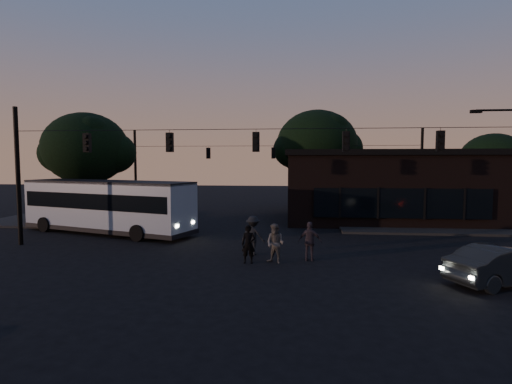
# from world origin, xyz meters

# --- Properties ---
(ground) EXTENTS (120.00, 120.00, 0.00)m
(ground) POSITION_xyz_m (0.00, 0.00, 0.00)
(ground) COLOR black
(ground) RESTS_ON ground
(sidewalk_far_right) EXTENTS (14.00, 10.00, 0.15)m
(sidewalk_far_right) POSITION_xyz_m (12.00, 14.00, 0.07)
(sidewalk_far_right) COLOR black
(sidewalk_far_right) RESTS_ON ground
(sidewalk_far_left) EXTENTS (14.00, 10.00, 0.15)m
(sidewalk_far_left) POSITION_xyz_m (-14.00, 14.00, 0.07)
(sidewalk_far_left) COLOR black
(sidewalk_far_left) RESTS_ON ground
(building) EXTENTS (15.40, 10.41, 5.40)m
(building) POSITION_xyz_m (9.00, 15.97, 2.71)
(building) COLOR black
(building) RESTS_ON ground
(tree_behind) EXTENTS (7.60, 7.60, 9.43)m
(tree_behind) POSITION_xyz_m (4.00, 22.00, 6.19)
(tree_behind) COLOR black
(tree_behind) RESTS_ON ground
(tree_right) EXTENTS (5.20, 5.20, 6.86)m
(tree_right) POSITION_xyz_m (18.00, 18.00, 4.63)
(tree_right) COLOR black
(tree_right) RESTS_ON ground
(tree_left) EXTENTS (6.40, 6.40, 8.30)m
(tree_left) POSITION_xyz_m (-14.00, 13.00, 5.57)
(tree_left) COLOR black
(tree_left) RESTS_ON ground
(signal_rig_near) EXTENTS (26.24, 0.30, 7.50)m
(signal_rig_near) POSITION_xyz_m (0.00, 4.00, 4.45)
(signal_rig_near) COLOR black
(signal_rig_near) RESTS_ON ground
(signal_rig_far) EXTENTS (26.24, 0.30, 7.50)m
(signal_rig_far) POSITION_xyz_m (0.00, 20.00, 4.20)
(signal_rig_far) COLOR black
(signal_rig_far) RESTS_ON ground
(bus) EXTENTS (12.14, 6.39, 3.35)m
(bus) POSITION_xyz_m (-9.90, 7.87, 1.88)
(bus) COLOR #8090A3
(bus) RESTS_ON ground
(car) EXTENTS (4.70, 3.29, 1.47)m
(car) POSITION_xyz_m (9.71, -0.96, 0.74)
(car) COLOR black
(car) RESTS_ON ground
(pedestrian_a) EXTENTS (0.64, 0.43, 1.73)m
(pedestrian_a) POSITION_xyz_m (-0.06, 1.22, 0.86)
(pedestrian_a) COLOR black
(pedestrian_a) RESTS_ON ground
(pedestrian_b) EXTENTS (1.08, 1.01, 1.78)m
(pedestrian_b) POSITION_xyz_m (1.13, 1.36, 0.89)
(pedestrian_b) COLOR #4F4C48
(pedestrian_b) RESTS_ON ground
(pedestrian_c) EXTENTS (1.11, 0.57, 1.81)m
(pedestrian_c) POSITION_xyz_m (2.69, 1.94, 0.90)
(pedestrian_c) COLOR #30272E
(pedestrian_c) RESTS_ON ground
(pedestrian_d) EXTENTS (1.40, 1.06, 1.92)m
(pedestrian_d) POSITION_xyz_m (-0.03, 2.88, 0.96)
(pedestrian_d) COLOR black
(pedestrian_d) RESTS_ON ground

